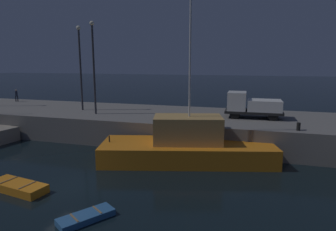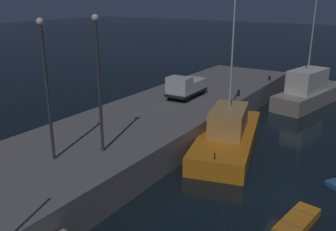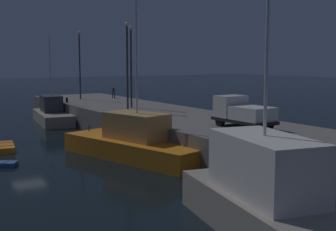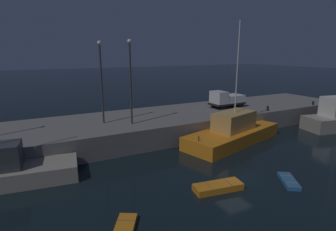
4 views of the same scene
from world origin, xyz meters
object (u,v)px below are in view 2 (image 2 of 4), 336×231
object	(u,v)px
fishing_boat_white	(309,91)
dinghy_red_small	(297,222)
fishing_trawler_red	(228,134)
bollard_west	(239,93)
bollard_east	(269,78)
lamp_post_central	(99,76)
utility_truck	(186,86)
lamp_post_east	(46,81)

from	to	relation	value
fishing_boat_white	dinghy_red_small	bearing A→B (deg)	-168.40
fishing_trawler_red	bollard_west	size ratio (longest dim) A/B	22.24
bollard_west	bollard_east	world-z (taller)	bollard_west
fishing_boat_white	bollard_west	bearing A→B (deg)	151.32
fishing_trawler_red	bollard_east	world-z (taller)	fishing_trawler_red
fishing_boat_white	lamp_post_central	bearing A→B (deg)	165.36
utility_truck	lamp_post_east	bearing A→B (deg)	-178.60
lamp_post_east	bollard_east	world-z (taller)	lamp_post_east
bollard_east	lamp_post_east	bearing A→B (deg)	172.01
dinghy_red_small	lamp_post_east	size ratio (longest dim) A/B	0.44
lamp_post_central	bollard_east	bearing A→B (deg)	-5.09
fishing_trawler_red	dinghy_red_small	world-z (taller)	fishing_trawler_red
lamp_post_central	utility_truck	size ratio (longest dim) A/B	1.73
fishing_trawler_red	lamp_post_east	distance (m)	15.74
fishing_trawler_red	lamp_post_east	xyz separation A→B (m)	(-12.99, 6.31, 6.26)
utility_truck	bollard_east	size ratio (longest dim) A/B	9.55
fishing_boat_white	lamp_post_east	bearing A→B (deg)	163.45
lamp_post_east	bollard_east	xyz separation A→B (m)	(30.00, -4.21, -4.79)
bollard_west	dinghy_red_small	bearing A→B (deg)	-147.56
fishing_trawler_red	dinghy_red_small	bearing A→B (deg)	-136.32
lamp_post_central	bollard_east	distance (m)	27.91
lamp_post_east	utility_truck	size ratio (longest dim) A/B	1.70
fishing_boat_white	utility_truck	world-z (taller)	fishing_boat_white
lamp_post_east	lamp_post_central	distance (m)	3.17
fishing_trawler_red	bollard_east	distance (m)	17.20
bollard_east	utility_truck	bearing A→B (deg)	159.68
dinghy_red_small	bollard_west	world-z (taller)	bollard_west
lamp_post_east	bollard_west	size ratio (longest dim) A/B	14.37
dinghy_red_small	lamp_post_central	xyz separation A→B (m)	(-2.03, 12.49, 7.27)
fishing_boat_white	bollard_east	size ratio (longest dim) A/B	24.56
fishing_trawler_red	lamp_post_central	bearing A→B (deg)	156.38
fishing_trawler_red	lamp_post_central	distance (m)	12.96
dinghy_red_small	lamp_post_central	world-z (taller)	lamp_post_central
dinghy_red_small	bollard_west	distance (m)	19.47
fishing_boat_white	lamp_post_central	world-z (taller)	fishing_boat_white
bollard_west	lamp_post_central	bearing A→B (deg)	173.38
lamp_post_central	lamp_post_east	bearing A→B (deg)	145.96
fishing_boat_white	bollard_east	bearing A→B (deg)	93.35
dinghy_red_small	utility_truck	world-z (taller)	utility_truck
fishing_trawler_red	fishing_boat_white	distance (m)	17.51
lamp_post_east	fishing_trawler_red	bearing A→B (deg)	-25.89
utility_truck	dinghy_red_small	bearing A→B (deg)	-131.10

